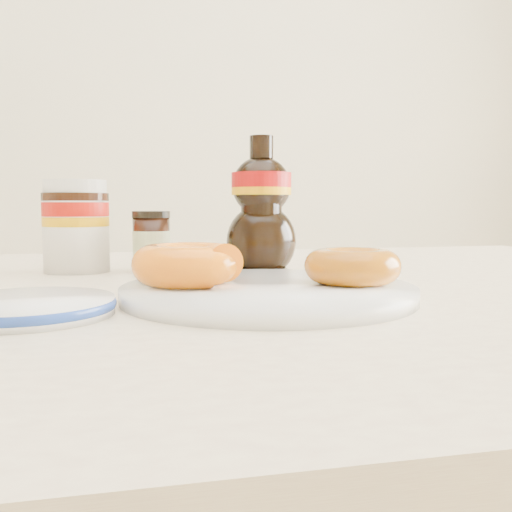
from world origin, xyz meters
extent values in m
cube|color=beige|center=(0.00, 1.75, 1.30)|extent=(3.50, 0.10, 2.60)
cube|color=#F6E5BB|center=(0.00, 0.10, 0.73)|extent=(1.40, 0.90, 0.04)
cylinder|color=#C6B28C|center=(0.62, 0.47, 0.35)|extent=(0.06, 0.06, 0.71)
cylinder|color=white|center=(0.04, -0.02, 0.76)|extent=(0.26, 0.26, 0.01)
torus|color=white|center=(0.04, -0.02, 0.76)|extent=(0.26, 0.26, 0.01)
torus|color=orange|center=(-0.03, 0.00, 0.78)|extent=(0.12, 0.12, 0.04)
torus|color=#A9650A|center=(0.12, -0.03, 0.78)|extent=(0.10, 0.10, 0.03)
cylinder|color=white|center=(-0.14, 0.24, 0.80)|extent=(0.08, 0.08, 0.10)
cylinder|color=#950C05|center=(-0.14, 0.24, 0.83)|extent=(0.08, 0.08, 0.02)
cylinder|color=#D89905|center=(-0.14, 0.24, 0.81)|extent=(0.08, 0.08, 0.01)
cylinder|color=black|center=(-0.14, 0.24, 0.85)|extent=(0.08, 0.08, 0.01)
cylinder|color=white|center=(-0.14, 0.24, 0.86)|extent=(0.08, 0.08, 0.02)
cylinder|color=black|center=(-0.05, 0.23, 0.78)|extent=(0.05, 0.05, 0.07)
cylinder|color=beige|center=(-0.05, 0.23, 0.78)|extent=(0.05, 0.05, 0.03)
cylinder|color=black|center=(-0.05, 0.23, 0.82)|extent=(0.05, 0.05, 0.01)
cylinder|color=white|center=(-0.16, -0.06, 0.76)|extent=(0.13, 0.13, 0.01)
torus|color=navy|center=(-0.16, -0.06, 0.76)|extent=(0.13, 0.13, 0.01)
camera|label=1|loc=(-0.08, -0.52, 0.83)|focal=40.00mm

